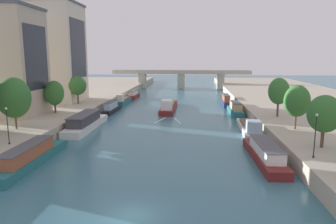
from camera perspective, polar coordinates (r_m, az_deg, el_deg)
ground_plane at (r=26.19m, az=-6.62°, el=-18.58°), size 400.00×400.00×0.00m
quay_left at (r=87.39m, az=-21.79°, el=1.80°), size 36.00×170.00×2.00m
quay_right at (r=83.69m, az=25.03°, el=1.23°), size 36.00×170.00×2.00m
barge_midriver at (r=73.73m, az=0.12°, el=1.06°), size 3.26×18.94×3.18m
wake_behind_barge at (r=61.63m, az=0.08°, el=-1.61°), size 5.60×5.89×0.03m
moored_boat_left_end at (r=39.88m, az=-24.06°, el=-7.48°), size 2.51×15.27×2.61m
moored_boat_left_downstream at (r=56.27m, az=-14.96°, el=-1.86°), size 3.28×16.38×2.88m
moored_boat_left_near at (r=71.89m, az=-10.40°, el=0.77°), size 1.99×10.75×2.58m
moored_boat_left_midway at (r=84.29m, az=-8.23°, el=2.09°), size 2.27×11.23×2.99m
moored_boat_left_upstream at (r=95.92m, az=-6.40°, el=3.15°), size 2.27×10.68×2.44m
moored_boat_right_near at (r=39.71m, az=17.44°, el=-7.23°), size 3.03×14.40×2.45m
moored_boat_right_downstream at (r=53.79m, az=14.84°, el=-2.80°), size 3.24×14.65×2.83m
moored_boat_right_midway at (r=69.45m, az=12.33°, el=0.48°), size 2.45×11.23×2.88m
moored_boat_right_upstream at (r=82.51m, az=10.61°, el=2.05°), size 1.78×10.96×2.89m
tree_left_distant at (r=50.51m, az=-26.59°, el=2.37°), size 4.79×4.79×7.68m
tree_left_midway at (r=62.68m, az=-20.27°, el=3.31°), size 3.61×3.61×6.15m
tree_left_far at (r=73.15m, az=-16.40°, el=4.68°), size 4.03×4.03×6.27m
tree_right_far at (r=40.16m, az=26.94°, el=-0.33°), size 3.87×3.87×6.26m
tree_right_end_of_row at (r=48.99m, az=22.72°, el=1.88°), size 3.74×3.74×6.55m
tree_right_distant at (r=58.19m, az=19.79°, el=3.62°), size 3.66×3.66×6.95m
lamppost_left_bank at (r=42.27m, az=-27.53°, el=-2.00°), size 0.28×0.28×4.58m
lamppost_right_bank at (r=35.93m, az=25.56°, el=-3.66°), size 0.28×0.28×4.76m
building_left_middle at (r=64.18m, az=-28.53°, el=8.20°), size 14.03×10.32×19.47m
building_left_corner at (r=80.65m, az=-21.31°, el=10.20°), size 15.66×12.28×23.21m
bridge_far at (r=127.00m, az=2.44°, el=6.51°), size 56.05×4.40×7.27m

